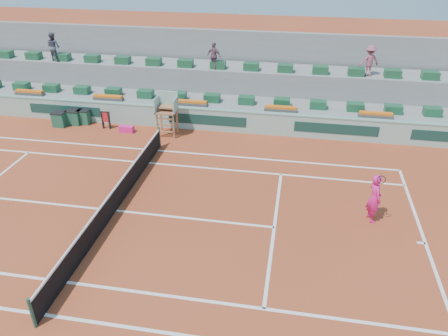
% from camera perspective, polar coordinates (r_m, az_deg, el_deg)
% --- Properties ---
extents(ground, '(90.00, 90.00, 0.00)m').
position_cam_1_polar(ground, '(18.27, -13.92, -5.44)').
color(ground, '#93371C').
rests_on(ground, ground).
extents(seating_tier_lower, '(36.00, 4.00, 1.20)m').
position_cam_1_polar(seating_tier_lower, '(26.97, -5.38, 8.37)').
color(seating_tier_lower, gray).
rests_on(seating_tier_lower, ground).
extents(seating_tier_upper, '(36.00, 2.40, 2.60)m').
position_cam_1_polar(seating_tier_upper, '(28.19, -4.60, 10.85)').
color(seating_tier_upper, gray).
rests_on(seating_tier_upper, ground).
extents(stadium_back_wall, '(36.00, 0.40, 4.40)m').
position_cam_1_polar(stadium_back_wall, '(29.41, -3.89, 13.49)').
color(stadium_back_wall, gray).
rests_on(stadium_back_wall, ground).
extents(player_bag, '(0.81, 0.36, 0.36)m').
position_cam_1_polar(player_bag, '(24.98, -12.61, 5.00)').
color(player_bag, '#EF1F81').
rests_on(player_bag, ground).
extents(spectator_left, '(1.02, 0.90, 1.76)m').
position_cam_1_polar(spectator_left, '(30.18, -21.38, 14.55)').
color(spectator_left, '#514F5D').
rests_on(spectator_left, seating_tier_upper).
extents(spectator_mid, '(1.00, 0.71, 1.57)m').
position_cam_1_polar(spectator_mid, '(26.43, -1.30, 14.41)').
color(spectator_mid, '#764F5F').
rests_on(spectator_mid, seating_tier_upper).
extents(spectator_right, '(1.26, 0.95, 1.73)m').
position_cam_1_polar(spectator_right, '(26.44, 18.45, 13.15)').
color(spectator_right, '#984C5D').
rests_on(spectator_right, seating_tier_upper).
extents(court_lines, '(23.89, 11.09, 0.01)m').
position_cam_1_polar(court_lines, '(18.27, -13.92, -5.42)').
color(court_lines, white).
rests_on(court_lines, ground).
extents(tennis_net, '(0.10, 11.97, 1.10)m').
position_cam_1_polar(tennis_net, '(17.98, -14.12, -4.05)').
color(tennis_net, black).
rests_on(tennis_net, ground).
extents(advertising_hoarding, '(36.00, 0.34, 1.26)m').
position_cam_1_polar(advertising_hoarding, '(24.98, -6.63, 6.66)').
color(advertising_hoarding, '#90B5A6').
rests_on(advertising_hoarding, ground).
extents(umpire_chair, '(1.10, 0.90, 2.40)m').
position_cam_1_polar(umpire_chair, '(23.76, -7.47, 7.77)').
color(umpire_chair, brown).
rests_on(umpire_chair, ground).
extents(seat_row_lower, '(32.90, 0.60, 0.44)m').
position_cam_1_polar(seat_row_lower, '(25.87, -5.98, 9.37)').
color(seat_row_lower, '#1A502F').
rests_on(seat_row_lower, seating_tier_lower).
extents(seat_row_upper, '(32.90, 0.60, 0.44)m').
position_cam_1_polar(seat_row_upper, '(27.19, -5.04, 13.49)').
color(seat_row_upper, '#1A502F').
rests_on(seat_row_upper, seating_tier_upper).
extents(flower_planters, '(26.80, 0.36, 0.28)m').
position_cam_1_polar(flower_planters, '(25.63, -9.71, 8.71)').
color(flower_planters, '#484848').
rests_on(flower_planters, seating_tier_lower).
extents(drink_cooler_a, '(0.68, 0.59, 0.84)m').
position_cam_1_polar(drink_cooler_a, '(26.64, -17.80, 6.39)').
color(drink_cooler_a, '#1A4F39').
rests_on(drink_cooler_a, ground).
extents(drink_cooler_b, '(0.81, 0.70, 0.84)m').
position_cam_1_polar(drink_cooler_b, '(26.78, -18.97, 6.32)').
color(drink_cooler_b, '#1A4F39').
rests_on(drink_cooler_b, ground).
extents(drink_cooler_c, '(0.74, 0.64, 0.84)m').
position_cam_1_polar(drink_cooler_c, '(26.75, -20.69, 5.99)').
color(drink_cooler_c, '#1A4F39').
rests_on(drink_cooler_c, ground).
extents(towel_rack, '(0.54, 0.09, 1.03)m').
position_cam_1_polar(towel_rack, '(25.52, -15.20, 6.23)').
color(towel_rack, black).
rests_on(towel_rack, ground).
extents(tennis_player, '(0.68, 0.98, 2.28)m').
position_cam_1_polar(tennis_player, '(17.64, 19.04, -3.71)').
color(tennis_player, '#EF1F81').
rests_on(tennis_player, ground).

